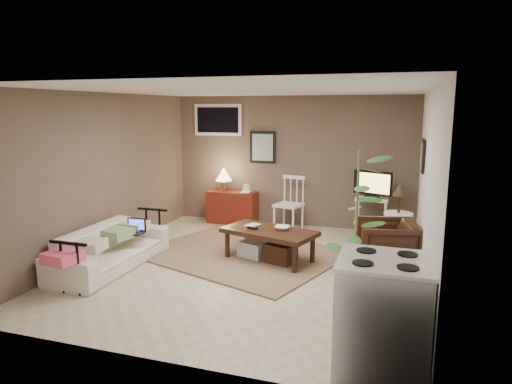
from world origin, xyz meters
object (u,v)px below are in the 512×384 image
(tv_stand, at_px, (372,202))
(side_table, at_px, (399,212))
(potted_plant, at_px, (356,223))
(stove, at_px, (383,315))
(coffee_table, at_px, (269,243))
(red_console, at_px, (232,204))
(spindle_chair, at_px, (289,205))
(sofa, at_px, (110,241))
(armchair, at_px, (386,244))

(tv_stand, relative_size, side_table, 1.02)
(potted_plant, distance_m, stove, 1.38)
(coffee_table, relative_size, red_console, 1.36)
(tv_stand, height_order, side_table, tv_stand)
(spindle_chair, xyz_separation_m, potted_plant, (1.46, -2.89, 0.48))
(sofa, xyz_separation_m, tv_stand, (3.30, 2.69, 0.22))
(coffee_table, xyz_separation_m, red_console, (-1.31, 1.94, 0.09))
(spindle_chair, bearing_deg, side_table, -27.99)
(tv_stand, xyz_separation_m, potted_plant, (0.02, -2.89, 0.33))
(red_console, height_order, tv_stand, tv_stand)
(red_console, xyz_separation_m, armchair, (2.92, -1.88, 0.02))
(side_table, bearing_deg, coffee_table, -156.43)
(red_console, distance_m, stove, 5.25)
(coffee_table, xyz_separation_m, stove, (1.68, -2.38, 0.21))
(sofa, bearing_deg, spindle_chair, -34.75)
(tv_stand, bearing_deg, potted_plant, -89.69)
(sofa, distance_m, armchair, 3.74)
(tv_stand, bearing_deg, side_table, -66.16)
(armchair, bearing_deg, potted_plant, -26.18)
(spindle_chair, height_order, armchair, spindle_chair)
(spindle_chair, height_order, potted_plant, potted_plant)
(tv_stand, distance_m, potted_plant, 2.91)
(spindle_chair, bearing_deg, sofa, -124.75)
(sofa, distance_m, stove, 3.95)
(spindle_chair, relative_size, tv_stand, 0.86)
(coffee_table, relative_size, tv_stand, 1.28)
(side_table, bearing_deg, armchair, -100.57)
(spindle_chair, bearing_deg, coffee_table, -85.63)
(tv_stand, xyz_separation_m, side_table, (0.44, -1.01, 0.09))
(coffee_table, bearing_deg, red_console, 123.92)
(potted_plant, bearing_deg, stove, -74.23)
(coffee_table, distance_m, tv_stand, 2.22)
(spindle_chair, relative_size, stove, 0.99)
(spindle_chair, xyz_separation_m, stove, (1.81, -4.14, 0.03))
(spindle_chair, relative_size, side_table, 0.88)
(red_console, height_order, spindle_chair, red_console)
(armchair, xyz_separation_m, potted_plant, (-0.30, -1.18, 0.55))
(coffee_table, distance_m, potted_plant, 1.85)
(side_table, bearing_deg, sofa, -155.80)
(spindle_chair, xyz_separation_m, armchair, (1.75, -1.71, -0.07))
(sofa, bearing_deg, armchair, -74.87)
(tv_stand, xyz_separation_m, stove, (0.37, -4.15, -0.11))
(spindle_chair, bearing_deg, stove, -66.40)
(tv_stand, relative_size, armchair, 1.46)
(spindle_chair, bearing_deg, potted_plant, -63.25)
(coffee_table, bearing_deg, potted_plant, -40.38)
(red_console, relative_size, stove, 1.08)
(red_console, bearing_deg, coffee_table, -56.08)
(coffee_table, height_order, potted_plant, potted_plant)
(red_console, bearing_deg, tv_stand, -3.76)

